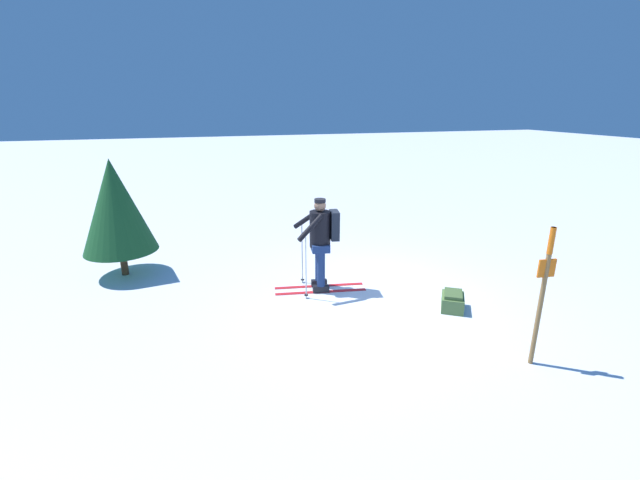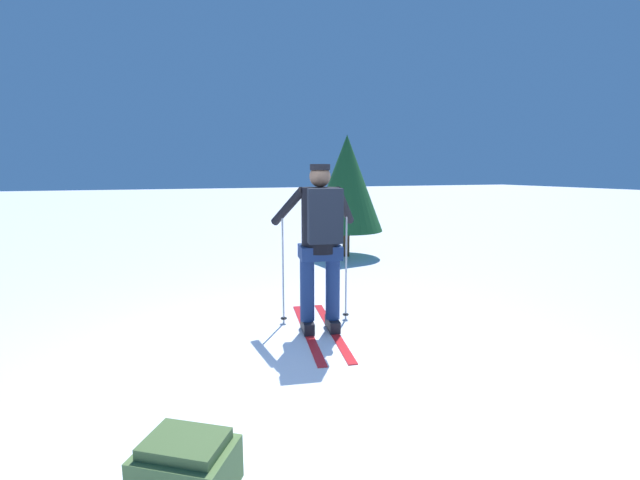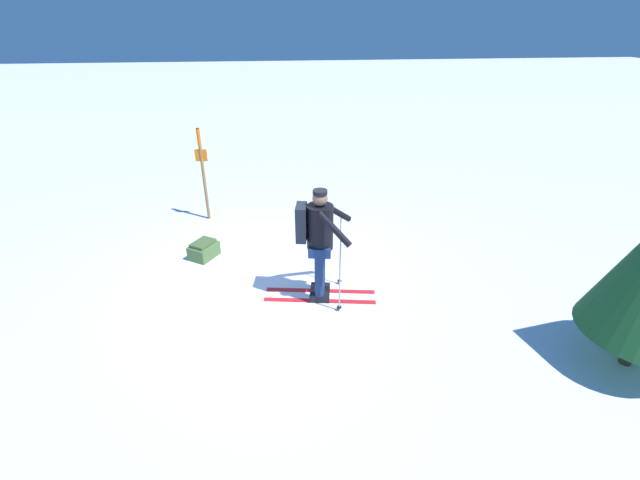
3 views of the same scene
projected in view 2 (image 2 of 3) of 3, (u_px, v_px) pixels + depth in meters
ground_plane at (282, 372)px, 3.61m from camera, size 80.00×80.00×0.00m
skier at (320, 236)px, 4.37m from camera, size 1.75×0.95×1.75m
dropped_backpack at (186, 467)px, 2.25m from camera, size 0.57×0.60×0.31m
pine_tree at (347, 183)px, 8.33m from camera, size 1.43×1.43×2.38m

